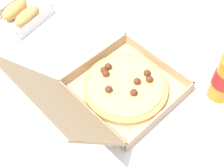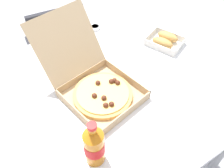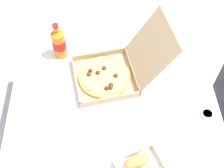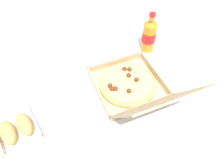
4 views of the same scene
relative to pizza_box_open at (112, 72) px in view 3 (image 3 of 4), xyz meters
The scene contains 5 objects.
ground_plane 0.79m from the pizza_box_open, ahead, with size 10.00×10.00×0.00m, color #B2B2B7.
dining_table 0.14m from the pizza_box_open, ahead, with size 1.20×1.03×0.74m.
pizza_box_open is the anchor object (origin of this frame).
cola_bottle 0.33m from the pizza_box_open, 121.65° to the right, with size 0.07×0.07×0.22m.
dipping_sauce_cup 0.51m from the pizza_box_open, 60.74° to the left, with size 0.06×0.06×0.02m.
Camera 3 is at (0.82, -0.04, 1.94)m, focal length 45.68 mm.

